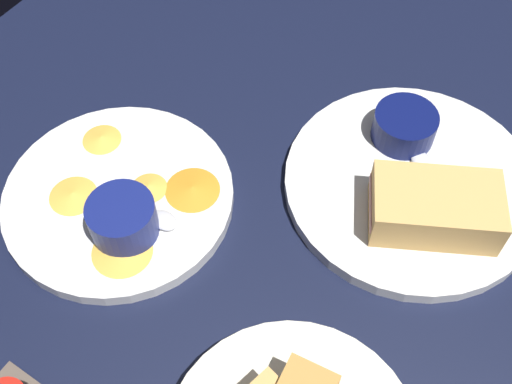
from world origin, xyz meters
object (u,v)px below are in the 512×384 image
(spoon_by_dark_ramekin, at_px, (428,170))
(spoon_by_gravy_ramekin, at_px, (154,214))
(plate_sandwich_main, at_px, (411,185))
(plate_chips_companion, at_px, (119,197))
(sandwich_half_near, at_px, (435,208))
(ramekin_light_gravy, at_px, (122,218))
(ramekin_dark_sauce, at_px, (405,125))

(spoon_by_dark_ramekin, relative_size, spoon_by_gravy_ramekin, 0.91)
(plate_sandwich_main, xyz_separation_m, plate_chips_companion, (0.26, 0.19, 0.00))
(plate_sandwich_main, height_order, spoon_by_dark_ramekin, spoon_by_dark_ramekin)
(sandwich_half_near, bearing_deg, spoon_by_dark_ramekin, -63.53)
(ramekin_light_gravy, bearing_deg, plate_chips_companion, -39.81)
(sandwich_half_near, relative_size, spoon_by_gravy_ramekin, 1.52)
(plate_sandwich_main, bearing_deg, ramekin_dark_sauce, -53.59)
(spoon_by_dark_ramekin, height_order, spoon_by_gravy_ramekin, same)
(plate_sandwich_main, bearing_deg, spoon_by_dark_ramekin, -116.40)
(plate_chips_companion, bearing_deg, plate_sandwich_main, -144.06)
(sandwich_half_near, bearing_deg, spoon_by_gravy_ramekin, 31.89)
(ramekin_light_gravy, distance_m, spoon_by_gravy_ramekin, 0.04)
(plate_sandwich_main, bearing_deg, spoon_by_gravy_ramekin, 42.44)
(plate_chips_companion, bearing_deg, spoon_by_dark_ramekin, -142.37)
(ramekin_dark_sauce, xyz_separation_m, spoon_by_gravy_ramekin, (0.17, 0.24, -0.02))
(spoon_by_dark_ramekin, xyz_separation_m, ramekin_light_gravy, (0.23, 0.24, 0.02))
(plate_sandwich_main, relative_size, ramekin_light_gravy, 3.98)
(spoon_by_dark_ramekin, relative_size, ramekin_light_gravy, 1.29)
(ramekin_light_gravy, bearing_deg, spoon_by_gravy_ramekin, -116.07)
(ramekin_dark_sauce, distance_m, plate_chips_companion, 0.33)
(ramekin_light_gravy, bearing_deg, plate_sandwich_main, -135.37)
(ramekin_light_gravy, bearing_deg, ramekin_dark_sauce, -124.42)
(sandwich_half_near, xyz_separation_m, ramekin_light_gravy, (0.26, 0.18, -0.00))
(plate_sandwich_main, relative_size, plate_chips_companion, 1.12)
(plate_chips_companion, distance_m, spoon_by_gravy_ramekin, 0.05)
(ramekin_dark_sauce, xyz_separation_m, plate_chips_companion, (0.22, 0.24, -0.03))
(plate_chips_companion, relative_size, ramekin_light_gravy, 3.56)
(plate_chips_companion, relative_size, spoon_by_gravy_ramekin, 2.53)
(sandwich_half_near, distance_m, spoon_by_gravy_ramekin, 0.29)
(ramekin_dark_sauce, distance_m, spoon_by_gravy_ramekin, 0.30)
(spoon_by_dark_ramekin, distance_m, plate_chips_companion, 0.34)
(spoon_by_dark_ramekin, bearing_deg, sandwich_half_near, 116.47)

